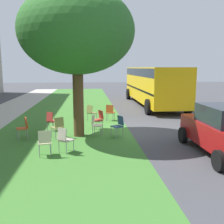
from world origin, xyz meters
TOP-DOWN VIEW (x-y plane):
  - ground at (0.00, 0.00)m, footprint 80.00×80.00m
  - grass_verge at (0.00, 3.20)m, footprint 48.00×6.00m
  - street_tree at (-0.78, 2.47)m, footprint 4.63×4.63m
  - chair_0 at (0.37, 1.58)m, footprint 0.56×0.56m
  - chair_1 at (0.20, 3.74)m, footprint 0.59×0.59m
  - chair_2 at (2.23, 1.92)m, footprint 0.59×0.59m
  - chair_3 at (-3.03, 2.88)m, footprint 0.59×0.59m
  - chair_4 at (-3.31, 3.48)m, footprint 0.50×0.50m
  - chair_5 at (-0.81, 1.76)m, footprint 0.50×0.51m
  - chair_6 at (-1.10, 3.31)m, footprint 0.58×0.58m
  - chair_7 at (-1.07, 4.68)m, footprint 0.55×0.55m
  - chair_8 at (2.25, 0.89)m, footprint 0.53×0.52m
  - chair_9 at (-1.06, 0.82)m, footprint 0.56×0.56m
  - school_bus at (7.94, -2.86)m, footprint 10.40×2.80m

SIDE VIEW (x-z plane):
  - ground at x=0.00m, z-range 0.00..0.00m
  - grass_verge at x=0.00m, z-range 0.00..0.01m
  - chair_0 at x=0.37m, z-range 0.08..0.96m
  - chair_1 at x=0.20m, z-range 0.08..0.96m
  - chair_2 at x=2.23m, z-range 0.08..0.96m
  - chair_3 at x=-3.03m, z-range 0.08..0.96m
  - chair_4 at x=-3.31m, z-range 0.08..0.96m
  - chair_5 at x=-0.81m, z-range 0.08..0.96m
  - chair_6 at x=-1.10m, z-range 0.08..0.96m
  - chair_7 at x=-1.07m, z-range 0.08..0.96m
  - chair_8 at x=2.25m, z-range 0.08..0.96m
  - chair_9 at x=-1.06m, z-range 0.08..0.96m
  - school_bus at x=7.94m, z-range 0.32..3.20m
  - street_tree at x=-0.78m, z-range 1.26..7.26m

